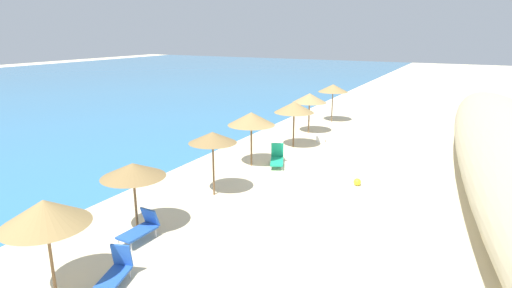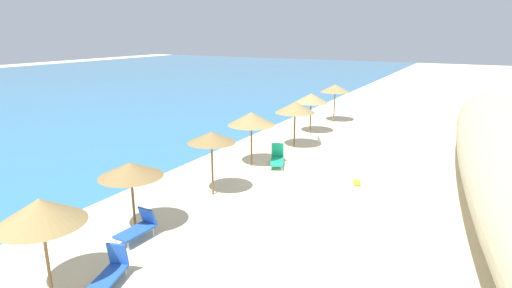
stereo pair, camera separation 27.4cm
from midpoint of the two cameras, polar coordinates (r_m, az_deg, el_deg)
The scene contains 13 objects.
ground_plane at distance 21.01m, azimuth 6.25°, elevation -3.69°, with size 160.00×160.00×0.00m, color beige.
beach_umbrella_0 at distance 11.97m, azimuth -27.44°, elevation -8.29°, with size 2.23×2.23×2.68m.
beach_umbrella_1 at distance 14.62m, azimuth -16.93°, elevation -3.45°, with size 2.17×2.17×2.51m.
beach_umbrella_2 at distance 17.31m, azimuth -6.38°, elevation 0.87°, with size 2.00×2.00×2.75m.
beach_umbrella_3 at distance 21.12m, azimuth -1.02°, elevation 3.45°, with size 2.41×2.41×2.81m.
beach_umbrella_4 at distance 24.68m, azimuth 4.90°, elevation 5.01°, with size 2.35×2.35×2.76m.
beach_umbrella_5 at distance 28.46m, azimuth 7.03°, elevation 6.23°, with size 2.28×2.28×2.72m.
beach_umbrella_6 at distance 32.37m, azimuth 10.21°, elevation 7.49°, with size 2.25×2.25×2.86m.
lounge_chair_0 at distance 21.67m, azimuth 2.52°, elevation -1.91°, with size 1.72×1.22×1.09m.
lounge_chair_1 at distance 14.69m, azimuth -15.90°, elevation -10.92°, with size 1.43×0.71×0.98m.
lounge_chair_2 at distance 12.57m, azimuth -19.34°, elevation -16.19°, with size 1.59×1.01×1.01m.
beach_ball at distance 19.46m, azimuth 13.23°, elevation -5.06°, with size 0.33×0.33×0.33m, color yellow.
cooler_box at distance 26.65m, azimuth 8.48°, elevation 0.73°, with size 0.54×0.38×0.38m, color white.
Camera 1 is at (-18.62, -7.04, 6.75)m, focal length 29.37 mm.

